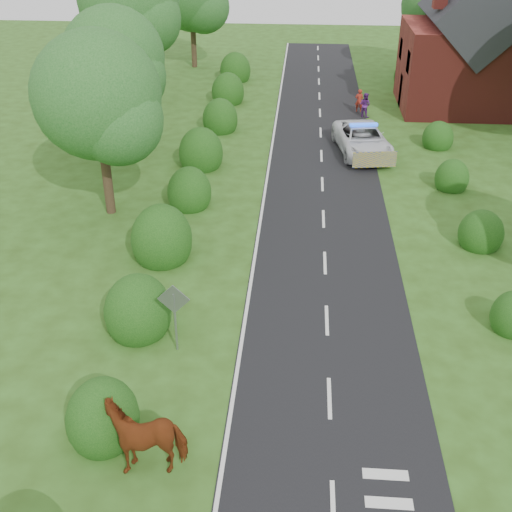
# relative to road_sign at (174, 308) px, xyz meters

# --- Properties ---
(ground) EXTENTS (120.00, 120.00, 0.00)m
(ground) POSITION_rel_road_sign_xyz_m (5.00, -2.00, -1.65)
(ground) COLOR #2F4C16
(road) EXTENTS (6.00, 70.00, 0.02)m
(road) POSITION_rel_road_sign_xyz_m (5.00, 13.00, -1.64)
(road) COLOR black
(road) RESTS_ON ground
(road_markings) EXTENTS (4.96, 70.00, 0.01)m
(road_markings) POSITION_rel_road_sign_xyz_m (3.40, 10.93, -1.63)
(road_markings) COLOR white
(road_markings) RESTS_ON road
(hedgerow_left) EXTENTS (2.75, 50.41, 3.00)m
(hedgerow_left) POSITION_rel_road_sign_xyz_m (-1.51, 9.69, -0.91)
(hedgerow_left) COLOR #144010
(hedgerow_left) RESTS_ON ground
(hedgerow_right) EXTENTS (2.10, 45.78, 2.10)m
(hedgerow_right) POSITION_rel_road_sign_xyz_m (11.60, 9.21, -1.10)
(hedgerow_right) COLOR #144010
(hedgerow_right) RESTS_ON ground
(tree_left_a) EXTENTS (5.74, 5.60, 8.38)m
(tree_left_a) POSITION_rel_road_sign_xyz_m (-4.75, 9.86, 3.69)
(tree_left_a) COLOR #332316
(tree_left_a) RESTS_ON ground
(tree_left_b) EXTENTS (5.74, 5.60, 8.07)m
(tree_left_b) POSITION_rel_road_sign_xyz_m (-6.25, 17.86, 3.39)
(tree_left_b) COLOR #332316
(tree_left_b) RESTS_ON ground
(tree_left_c) EXTENTS (6.97, 6.80, 10.22)m
(tree_left_c) POSITION_rel_road_sign_xyz_m (-7.70, 27.83, 4.88)
(tree_left_c) COLOR #332316
(tree_left_c) RESTS_ON ground
(tree_right_c) EXTENTS (6.15, 6.00, 8.58)m
(tree_right_c) POSITION_rel_road_sign_xyz_m (14.27, 35.85, 3.69)
(tree_right_c) COLOR #332316
(tree_right_c) RESTS_ON ground
(road_sign) EXTENTS (1.06, 0.08, 2.53)m
(road_sign) POSITION_rel_road_sign_xyz_m (0.00, 0.00, 0.00)
(road_sign) COLOR gray
(road_sign) RESTS_ON ground
(house) EXTENTS (8.00, 7.40, 9.17)m
(house) POSITION_rel_road_sign_xyz_m (14.49, 28.00, 2.13)
(house) COLOR maroon
(house) RESTS_ON ground
(cow) EXTENTS (2.68, 1.80, 1.74)m
(cow) POSITION_rel_road_sign_xyz_m (0.13, -4.74, -0.78)
(cow) COLOR #6B3210
(cow) RESTS_ON ground
(police_van) EXTENTS (3.52, 6.11, 1.74)m
(police_van) POSITION_rel_road_sign_xyz_m (7.31, 18.70, -0.86)
(police_van) COLOR silver
(police_van) RESTS_ON ground
(pedestrian_red) EXTENTS (0.57, 0.38, 1.54)m
(pedestrian_red) POSITION_rel_road_sign_xyz_m (7.62, 26.51, -0.88)
(pedestrian_red) COLOR #A62A1C
(pedestrian_red) RESTS_ON ground
(pedestrian_purple) EXTENTS (0.99, 0.94, 1.60)m
(pedestrian_purple) POSITION_rel_road_sign_xyz_m (7.92, 25.42, -0.85)
(pedestrian_purple) COLOR #5B2176
(pedestrian_purple) RESTS_ON ground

